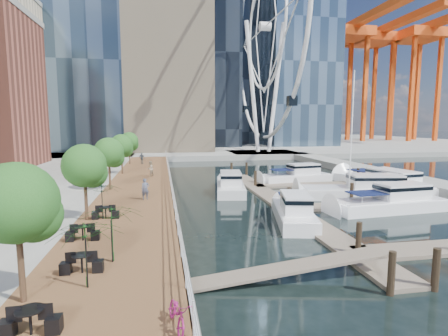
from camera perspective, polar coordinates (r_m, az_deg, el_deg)
ground at (r=20.22m, az=10.50°, el=-12.48°), size 520.00×520.00×0.00m
boardwalk at (r=33.44m, az=-13.72°, el=-3.80°), size 6.00×60.00×1.00m
seawall at (r=33.38m, az=-8.56°, el=-3.69°), size 0.25×60.00×1.00m
land_far at (r=120.14m, az=-6.92°, el=4.17°), size 200.00×114.00×1.00m
breakwater at (r=46.77m, az=24.98°, el=-1.17°), size 4.00×60.00×1.00m
pier at (r=73.10m, az=6.44°, el=2.25°), size 14.00×12.00×1.00m
railing at (r=33.20m, az=-8.77°, el=-1.96°), size 0.10×60.00×1.05m
floating_docks at (r=32.08m, az=17.60°, el=-4.41°), size 16.00×34.00×2.60m
ferris_wheel at (r=75.30m, az=6.73°, el=21.90°), size 5.80×45.60×47.80m
port_cranes at (r=136.37m, az=23.57°, el=12.20°), size 40.00×52.00×38.00m
street_trees at (r=32.20m, az=-18.29°, el=2.43°), size 2.60×42.60×4.60m
cafe_tables at (r=17.05m, az=-22.12°, el=-11.80°), size 2.50×13.70×0.74m
yacht_foreground at (r=30.37m, az=25.33°, el=-6.37°), size 10.27×3.51×2.15m
bicycle at (r=10.84m, az=-7.59°, el=-22.41°), size 0.85×1.68×0.84m
pedestrian_near at (r=27.49m, az=-12.73°, el=-3.35°), size 0.67×0.52×1.63m
pedestrian_mid at (r=39.50m, az=-11.95°, el=-0.10°), size 1.01×1.04×1.69m
pedestrian_far at (r=52.02m, az=-13.24°, el=1.58°), size 1.06×0.81×1.67m
moored_yachts at (r=33.86m, az=20.45°, el=-4.78°), size 20.88×34.41×11.50m
cafe_seating at (r=16.69m, az=-19.45°, el=-9.22°), size 4.52×12.33×2.41m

